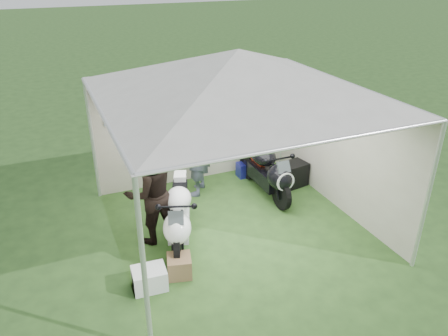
{
  "coord_description": "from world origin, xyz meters",
  "views": [
    {
      "loc": [
        -2.66,
        -5.76,
        4.17
      ],
      "look_at": [
        -0.08,
        0.35,
        0.97
      ],
      "focal_mm": 35.0,
      "sensor_mm": 36.0,
      "label": 1
    }
  ],
  "objects_px": {
    "motorcycle_white": "(179,215)",
    "crate_1": "(179,266)",
    "person_blue_jacket": "(196,147)",
    "crate_0": "(149,278)",
    "paddock_stand": "(247,169)",
    "equipment_box": "(294,174)",
    "motorcycle_black": "(267,170)",
    "canopy_tent": "(237,78)",
    "person_dark_jacket": "(150,193)"
  },
  "relations": [
    {
      "from": "motorcycle_white",
      "to": "crate_1",
      "type": "height_order",
      "value": "motorcycle_white"
    },
    {
      "from": "person_blue_jacket",
      "to": "crate_0",
      "type": "relative_size",
      "value": 4.2
    },
    {
      "from": "paddock_stand",
      "to": "equipment_box",
      "type": "bearing_deg",
      "value": -46.38
    },
    {
      "from": "motorcycle_white",
      "to": "motorcycle_black",
      "type": "distance_m",
      "value": 2.21
    },
    {
      "from": "equipment_box",
      "to": "crate_0",
      "type": "bearing_deg",
      "value": -151.41
    },
    {
      "from": "motorcycle_white",
      "to": "crate_0",
      "type": "distance_m",
      "value": 1.18
    },
    {
      "from": "canopy_tent",
      "to": "equipment_box",
      "type": "distance_m",
      "value": 3.03
    },
    {
      "from": "motorcycle_white",
      "to": "crate_0",
      "type": "xyz_separation_m",
      "value": [
        -0.72,
        -0.87,
        -0.36
      ]
    },
    {
      "from": "motorcycle_black",
      "to": "crate_0",
      "type": "relative_size",
      "value": 4.18
    },
    {
      "from": "crate_0",
      "to": "paddock_stand",
      "type": "bearing_deg",
      "value": 43.58
    },
    {
      "from": "equipment_box",
      "to": "crate_1",
      "type": "distance_m",
      "value": 3.48
    },
    {
      "from": "motorcycle_white",
      "to": "equipment_box",
      "type": "distance_m",
      "value": 2.93
    },
    {
      "from": "paddock_stand",
      "to": "crate_0",
      "type": "distance_m",
      "value": 3.79
    },
    {
      "from": "motorcycle_white",
      "to": "person_blue_jacket",
      "type": "bearing_deg",
      "value": 80.54
    },
    {
      "from": "paddock_stand",
      "to": "person_blue_jacket",
      "type": "height_order",
      "value": "person_blue_jacket"
    },
    {
      "from": "motorcycle_black",
      "to": "crate_1",
      "type": "height_order",
      "value": "motorcycle_black"
    },
    {
      "from": "canopy_tent",
      "to": "paddock_stand",
      "type": "distance_m",
      "value": 3.09
    },
    {
      "from": "motorcycle_white",
      "to": "person_blue_jacket",
      "type": "distance_m",
      "value": 1.76
    },
    {
      "from": "canopy_tent",
      "to": "person_dark_jacket",
      "type": "height_order",
      "value": "canopy_tent"
    },
    {
      "from": "paddock_stand",
      "to": "person_dark_jacket",
      "type": "height_order",
      "value": "person_dark_jacket"
    },
    {
      "from": "motorcycle_black",
      "to": "crate_0",
      "type": "xyz_separation_m",
      "value": [
        -2.75,
        -1.74,
        -0.38
      ]
    },
    {
      "from": "paddock_stand",
      "to": "person_blue_jacket",
      "type": "relative_size",
      "value": 0.21
    },
    {
      "from": "canopy_tent",
      "to": "person_blue_jacket",
      "type": "bearing_deg",
      "value": 98.12
    },
    {
      "from": "person_blue_jacket",
      "to": "equipment_box",
      "type": "xyz_separation_m",
      "value": [
        1.9,
        -0.47,
        -0.73
      ]
    },
    {
      "from": "motorcycle_white",
      "to": "person_dark_jacket",
      "type": "bearing_deg",
      "value": 163.79
    },
    {
      "from": "crate_1",
      "to": "canopy_tent",
      "type": "bearing_deg",
      "value": 34.34
    },
    {
      "from": "canopy_tent",
      "to": "person_dark_jacket",
      "type": "xyz_separation_m",
      "value": [
        -1.4,
        0.16,
        -1.72
      ]
    },
    {
      "from": "crate_1",
      "to": "paddock_stand",
      "type": "bearing_deg",
      "value": 47.79
    },
    {
      "from": "motorcycle_white",
      "to": "equipment_box",
      "type": "bearing_deg",
      "value": 40.35
    },
    {
      "from": "person_dark_jacket",
      "to": "person_blue_jacket",
      "type": "xyz_separation_m",
      "value": [
        1.2,
        1.21,
        0.12
      ]
    },
    {
      "from": "canopy_tent",
      "to": "person_blue_jacket",
      "type": "xyz_separation_m",
      "value": [
        -0.2,
        1.37,
        -1.61
      ]
    },
    {
      "from": "canopy_tent",
      "to": "equipment_box",
      "type": "bearing_deg",
      "value": 28.0
    },
    {
      "from": "crate_1",
      "to": "motorcycle_black",
      "type": "bearing_deg",
      "value": 35.62
    },
    {
      "from": "crate_0",
      "to": "motorcycle_black",
      "type": "bearing_deg",
      "value": 32.26
    },
    {
      "from": "equipment_box",
      "to": "paddock_stand",
      "type": "bearing_deg",
      "value": 133.62
    },
    {
      "from": "crate_0",
      "to": "person_dark_jacket",
      "type": "bearing_deg",
      "value": 72.72
    },
    {
      "from": "motorcycle_white",
      "to": "person_blue_jacket",
      "type": "xyz_separation_m",
      "value": [
        0.84,
        1.48,
        0.46
      ]
    },
    {
      "from": "motorcycle_black",
      "to": "paddock_stand",
      "type": "distance_m",
      "value": 0.96
    },
    {
      "from": "motorcycle_white",
      "to": "paddock_stand",
      "type": "relative_size",
      "value": 4.44
    },
    {
      "from": "paddock_stand",
      "to": "equipment_box",
      "type": "distance_m",
      "value": 1.02
    },
    {
      "from": "equipment_box",
      "to": "motorcycle_white",
      "type": "bearing_deg",
      "value": -159.7
    },
    {
      "from": "motorcycle_black",
      "to": "person_blue_jacket",
      "type": "relative_size",
      "value": 1.0
    },
    {
      "from": "person_blue_jacket",
      "to": "crate_0",
      "type": "distance_m",
      "value": 2.93
    },
    {
      "from": "motorcycle_black",
      "to": "canopy_tent",
      "type": "bearing_deg",
      "value": -142.87
    },
    {
      "from": "motorcycle_black",
      "to": "crate_0",
      "type": "height_order",
      "value": "motorcycle_black"
    },
    {
      "from": "paddock_stand",
      "to": "crate_1",
      "type": "height_order",
      "value": "crate_1"
    },
    {
      "from": "motorcycle_black",
      "to": "equipment_box",
      "type": "bearing_deg",
      "value": 11.54
    },
    {
      "from": "crate_1",
      "to": "equipment_box",
      "type": "bearing_deg",
      "value": 30.83
    },
    {
      "from": "paddock_stand",
      "to": "crate_1",
      "type": "bearing_deg",
      "value": -132.21
    },
    {
      "from": "motorcycle_black",
      "to": "paddock_stand",
      "type": "xyz_separation_m",
      "value": [
        -0.0,
        0.88,
        -0.38
      ]
    }
  ]
}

